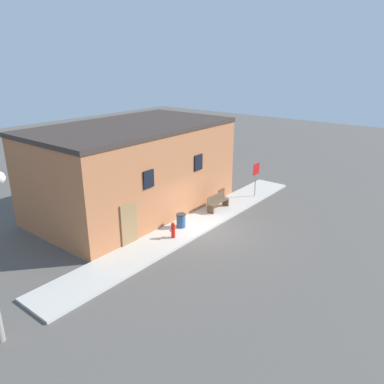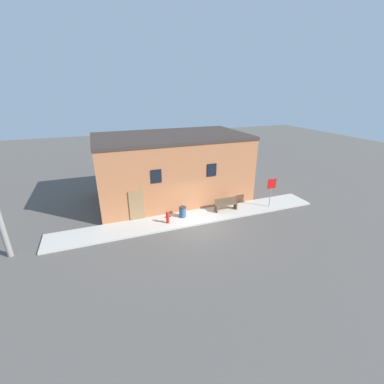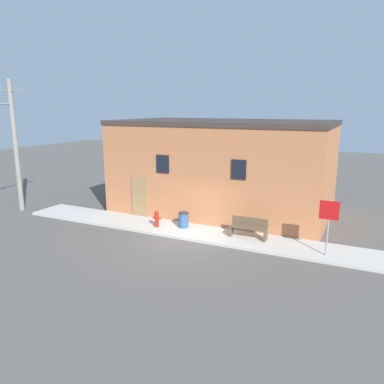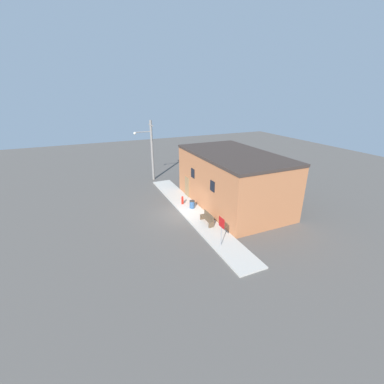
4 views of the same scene
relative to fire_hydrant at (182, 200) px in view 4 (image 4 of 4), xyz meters
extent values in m
plane|color=#56514C|center=(1.86, -0.84, -0.53)|extent=(80.00, 80.00, 0.00)
cube|color=#BCB7AD|center=(1.86, 0.22, -0.47)|extent=(18.87, 2.14, 0.12)
cube|color=#B26B42|center=(1.69, 4.55, 1.93)|extent=(11.56, 6.52, 4.91)
cube|color=#382D28|center=(1.69, 4.55, 4.50)|extent=(11.66, 6.62, 0.24)
cube|color=black|center=(-0.34, 1.26, 2.52)|extent=(0.70, 0.08, 0.90)
cube|color=black|center=(3.71, 1.26, 2.52)|extent=(0.70, 0.08, 0.90)
cube|color=#937047|center=(-1.78, 1.26, 0.57)|extent=(1.00, 0.08, 2.20)
cylinder|color=red|center=(0.00, 0.00, -0.07)|extent=(0.21, 0.21, 0.68)
sphere|color=red|center=(0.00, 0.00, 0.32)|extent=(0.19, 0.19, 0.19)
cylinder|color=red|center=(-0.16, 0.00, 0.03)|extent=(0.11, 0.09, 0.09)
cylinder|color=red|center=(0.16, 0.00, 0.03)|extent=(0.11, 0.09, 0.09)
cylinder|color=gray|center=(7.90, -0.21, 0.70)|extent=(0.06, 0.06, 2.22)
cube|color=red|center=(7.90, -0.23, 1.44)|extent=(0.74, 0.02, 0.74)
cube|color=brown|center=(3.73, 0.36, -0.18)|extent=(0.08, 0.44, 0.46)
cube|color=brown|center=(5.32, 0.36, -0.18)|extent=(0.08, 0.44, 0.46)
cube|color=brown|center=(4.53, 0.36, 0.06)|extent=(1.66, 0.44, 0.04)
cube|color=brown|center=(4.53, 0.56, 0.29)|extent=(1.66, 0.04, 0.41)
cylinder|color=#2D517F|center=(1.21, 0.50, -0.07)|extent=(0.48, 0.48, 0.69)
cylinder|color=#2D2D2D|center=(1.21, 0.50, 0.30)|extent=(0.51, 0.51, 0.06)
cylinder|color=gray|center=(-8.94, -0.36, 3.14)|extent=(0.29, 0.29, 7.34)
cylinder|color=gray|center=(-8.94, -1.34, 5.49)|extent=(0.10, 1.96, 0.10)
sphere|color=silver|center=(-8.94, -2.32, 5.39)|extent=(0.32, 0.32, 0.32)
cube|color=gray|center=(-8.94, -0.36, 6.23)|extent=(1.80, 0.10, 0.10)
camera|label=1|loc=(-12.78, -11.31, 8.09)|focal=35.00mm
camera|label=2|loc=(-3.81, -14.70, 7.89)|focal=24.00mm
camera|label=3|loc=(9.15, -15.05, 5.31)|focal=35.00mm
camera|label=4|loc=(21.52, -8.55, 9.93)|focal=24.00mm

